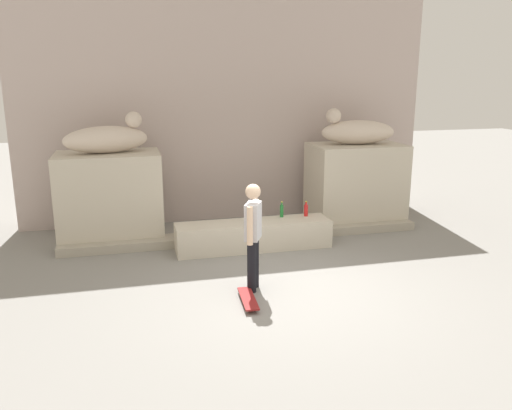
{
  "coord_description": "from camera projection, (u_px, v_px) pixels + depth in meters",
  "views": [
    {
      "loc": [
        -2.25,
        -7.13,
        3.26
      ],
      "look_at": [
        -0.19,
        1.1,
        1.1
      ],
      "focal_mm": 36.45,
      "sensor_mm": 36.0,
      "label": 1
    }
  ],
  "objects": [
    {
      "name": "skater",
      "position": [
        253.0,
        232.0,
        7.85
      ],
      "size": [
        0.34,
        0.5,
        1.67
      ],
      "rotation": [
        0.0,
        0.0,
        1.12
      ],
      "color": "black",
      "rests_on": "ground_plane"
    },
    {
      "name": "statue_reclining_right",
      "position": [
        356.0,
        131.0,
        11.19
      ],
      "size": [
        1.66,
        0.76,
        0.78
      ],
      "rotation": [
        0.0,
        0.0,
        3.01
      ],
      "color": "beige",
      "rests_on": "pedestal_right"
    },
    {
      "name": "pedestal_left",
      "position": [
        110.0,
        197.0,
        10.25
      ],
      "size": [
        1.99,
        1.25,
        1.76
      ],
      "primitive_type": "cube",
      "color": "beige",
      "rests_on": "ground_plane"
    },
    {
      "name": "ledge_block",
      "position": [
        254.0,
        235.0,
        9.89
      ],
      "size": [
        2.95,
        0.67,
        0.53
      ],
      "primitive_type": "cube",
      "color": "beige",
      "rests_on": "ground_plane"
    },
    {
      "name": "stair_step",
      "position": [
        247.0,
        236.0,
        10.45
      ],
      "size": [
        7.23,
        0.5,
        0.17
      ],
      "primitive_type": "cube",
      "color": "#A9A08F",
      "rests_on": "ground_plane"
    },
    {
      "name": "pedestal_right",
      "position": [
        355.0,
        184.0,
        11.48
      ],
      "size": [
        1.99,
        1.25,
        1.76
      ],
      "primitive_type": "cube",
      "color": "beige",
      "rests_on": "ground_plane"
    },
    {
      "name": "statue_reclining_left",
      "position": [
        108.0,
        138.0,
        9.98
      ],
      "size": [
        1.68,
        0.89,
        0.78
      ],
      "rotation": [
        0.0,
        0.0,
        0.21
      ],
      "color": "beige",
      "rests_on": "pedestal_left"
    },
    {
      "name": "facade_wall",
      "position": [
        227.0,
        107.0,
        11.7
      ],
      "size": [
        9.14,
        0.6,
        5.04
      ],
      "primitive_type": "cube",
      "color": "#BBA8A2",
      "rests_on": "ground_plane"
    },
    {
      "name": "skateboard",
      "position": [
        248.0,
        299.0,
        7.57
      ],
      "size": [
        0.25,
        0.81,
        0.08
      ],
      "rotation": [
        0.0,
        0.0,
        1.51
      ],
      "color": "maroon",
      "rests_on": "ground_plane"
    },
    {
      "name": "ground_plane",
      "position": [
        285.0,
        290.0,
        8.04
      ],
      "size": [
        40.0,
        40.0,
        0.0
      ],
      "primitive_type": "plane",
      "color": "gray"
    },
    {
      "name": "bottle_green",
      "position": [
        282.0,
        211.0,
        10.13
      ],
      "size": [
        0.07,
        0.07,
        0.31
      ],
      "color": "#1E722D",
      "rests_on": "ledge_block"
    },
    {
      "name": "bottle_red",
      "position": [
        306.0,
        210.0,
        10.2
      ],
      "size": [
        0.08,
        0.08,
        0.3
      ],
      "color": "red",
      "rests_on": "ledge_block"
    }
  ]
}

